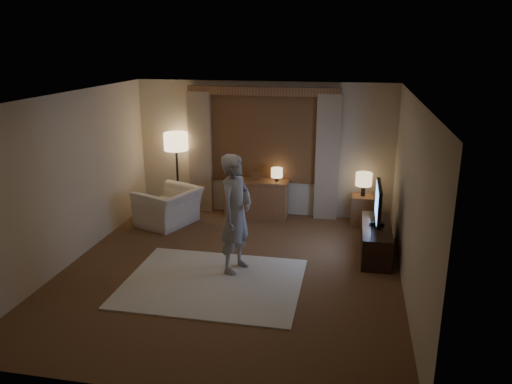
% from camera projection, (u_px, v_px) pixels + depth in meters
% --- Properties ---
extents(room, '(5.04, 5.54, 2.64)m').
position_uv_depth(room, '(237.00, 177.00, 7.57)').
color(room, brown).
rests_on(room, ground).
extents(rug, '(2.50, 2.00, 0.02)m').
position_uv_depth(rug, '(213.00, 283.00, 7.13)').
color(rug, beige).
rests_on(rug, floor).
extents(sideboard, '(1.20, 0.40, 0.70)m').
position_uv_depth(sideboard, '(256.00, 199.00, 9.74)').
color(sideboard, brown).
rests_on(sideboard, floor).
extents(picture_frame, '(0.16, 0.02, 0.20)m').
position_uv_depth(picture_frame, '(256.00, 177.00, 9.61)').
color(picture_frame, brown).
rests_on(picture_frame, sideboard).
extents(plant, '(0.16, 0.13, 0.30)m').
position_uv_depth(plant, '(236.00, 174.00, 9.67)').
color(plant, '#999999').
rests_on(plant, sideboard).
extents(table_lamp_sideboard, '(0.22, 0.22, 0.30)m').
position_uv_depth(table_lamp_sideboard, '(277.00, 173.00, 9.51)').
color(table_lamp_sideboard, black).
rests_on(table_lamp_sideboard, sideboard).
extents(floor_lamp, '(0.47, 0.47, 1.61)m').
position_uv_depth(floor_lamp, '(176.00, 146.00, 9.75)').
color(floor_lamp, black).
rests_on(floor_lamp, floor).
extents(armchair, '(1.24, 1.32, 0.69)m').
position_uv_depth(armchair, '(169.00, 207.00, 9.32)').
color(armchair, '#F1DEC6').
rests_on(armchair, floor).
extents(side_table, '(0.40, 0.40, 0.56)m').
position_uv_depth(side_table, '(362.00, 210.00, 9.34)').
color(side_table, brown).
rests_on(side_table, floor).
extents(table_lamp_side, '(0.30, 0.30, 0.44)m').
position_uv_depth(table_lamp_side, '(364.00, 180.00, 9.17)').
color(table_lamp_side, black).
rests_on(table_lamp_side, side_table).
extents(tv_stand, '(0.45, 1.40, 0.50)m').
position_uv_depth(tv_stand, '(376.00, 240.00, 8.01)').
color(tv_stand, black).
rests_on(tv_stand, floor).
extents(tv, '(0.23, 0.93, 0.67)m').
position_uv_depth(tv, '(378.00, 203.00, 7.83)').
color(tv, black).
rests_on(tv, tv_stand).
extents(person, '(0.61, 0.75, 1.77)m').
position_uv_depth(person, '(236.00, 214.00, 7.27)').
color(person, '#A8A29B').
rests_on(person, rug).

